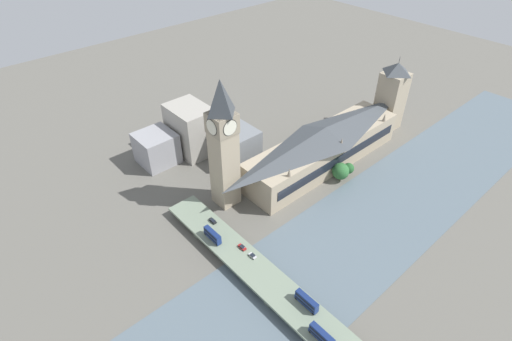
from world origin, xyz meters
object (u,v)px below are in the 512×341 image
object	(u,v)px
double_decker_bus_lead	(213,235)
car_southbound_lead	(213,221)
victoria_tower	(391,96)
car_northbound_mid	(253,256)
road_bridge	(278,291)
parliament_hall	(324,146)
car_northbound_lead	(242,247)
double_decker_bus_mid	(322,335)
double_decker_bus_rear	(307,301)
clock_tower	(223,142)

from	to	relation	value
double_decker_bus_lead	car_southbound_lead	size ratio (longest dim) A/B	2.34
victoria_tower	car_southbound_lead	size ratio (longest dim) A/B	10.92
victoria_tower	car_northbound_mid	size ratio (longest dim) A/B	12.94
victoria_tower	road_bridge	world-z (taller)	victoria_tower
car_southbound_lead	parliament_hall	bearing A→B (deg)	-89.75
car_northbound_lead	car_northbound_mid	world-z (taller)	car_northbound_lead
double_decker_bus_mid	car_southbound_lead	world-z (taller)	double_decker_bus_mid
victoria_tower	double_decker_bus_lead	distance (m)	155.14
parliament_hall	victoria_tower	size ratio (longest dim) A/B	2.19
car_northbound_mid	double_decker_bus_mid	bearing A→B (deg)	171.48
double_decker_bus_lead	car_northbound_mid	xyz separation A→B (m)	(-20.18, -6.89, -2.08)
double_decker_bus_rear	car_southbound_lead	distance (m)	61.95
parliament_hall	double_decker_bus_mid	world-z (taller)	parliament_hall
parliament_hall	car_southbound_lead	bearing A→B (deg)	90.25
double_decker_bus_mid	double_decker_bus_rear	distance (m)	14.92
car_northbound_lead	car_southbound_lead	size ratio (longest dim) A/B	0.96
clock_tower	road_bridge	bearing A→B (deg)	160.92
double_decker_bus_lead	car_northbound_lead	distance (m)	15.01
clock_tower	double_decker_bus_lead	size ratio (longest dim) A/B	6.60
car_northbound_mid	victoria_tower	bearing A→B (deg)	-78.58
victoria_tower	car_northbound_mid	distance (m)	151.17
clock_tower	car_northbound_lead	xyz separation A→B (m)	(-34.47, 17.90, -31.87)
victoria_tower	clock_tower	bearing A→B (deg)	84.88
parliament_hall	double_decker_bus_rear	world-z (taller)	parliament_hall
victoria_tower	car_northbound_lead	distance (m)	150.21
parliament_hall	double_decker_bus_rear	xyz separation A→B (m)	(-62.27, 81.82, -5.09)
victoria_tower	road_bridge	xyz separation A→B (m)	(-49.84, 150.80, -18.89)
road_bridge	car_northbound_lead	world-z (taller)	car_northbound_lead
clock_tower	car_northbound_lead	bearing A→B (deg)	152.55
road_bridge	double_decker_bus_mid	world-z (taller)	double_decker_bus_mid
car_northbound_mid	road_bridge	bearing A→B (deg)	169.85
double_decker_bus_rear	car_northbound_mid	world-z (taller)	double_decker_bus_rear
clock_tower	double_decker_bus_rear	xyz separation A→B (m)	(-73.93, 18.00, -29.79)
parliament_hall	road_bridge	world-z (taller)	parliament_hall
parliament_hall	car_southbound_lead	xyz separation A→B (m)	(-0.35, 81.62, -7.16)
road_bridge	car_southbound_lead	xyz separation A→B (m)	(49.43, -3.45, 1.62)
double_decker_bus_lead	car_northbound_mid	distance (m)	21.43
car_northbound_lead	car_southbound_lead	world-z (taller)	car_southbound_lead
double_decker_bus_lead	car_northbound_mid	world-z (taller)	double_decker_bus_lead
road_bridge	double_decker_bus_rear	bearing A→B (deg)	-165.41
double_decker_bus_lead	double_decker_bus_rear	world-z (taller)	double_decker_bus_lead
double_decker_bus_lead	double_decker_bus_mid	size ratio (longest dim) A/B	0.99
double_decker_bus_mid	car_southbound_lead	xyz separation A→B (m)	(75.33, -6.74, -2.06)
parliament_hall	double_decker_bus_mid	bearing A→B (deg)	130.58
car_northbound_lead	car_southbound_lead	distance (m)	22.45
double_decker_bus_lead	car_northbound_lead	bearing A→B (deg)	-153.44
double_decker_bus_rear	car_southbound_lead	bearing A→B (deg)	-0.19
victoria_tower	parliament_hall	bearing A→B (deg)	90.05
road_bridge	double_decker_bus_lead	world-z (taller)	double_decker_bus_lead
parliament_hall	car_northbound_lead	size ratio (longest dim) A/B	24.92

